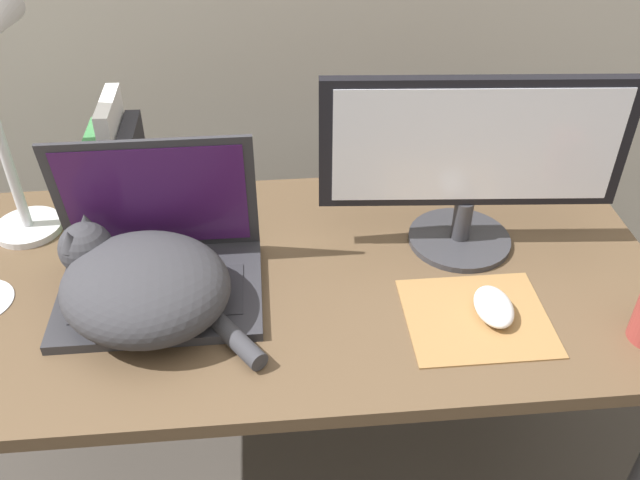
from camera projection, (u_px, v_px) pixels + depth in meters
name	position (u px, v px, depth m)	size (l,w,h in m)	color
desk	(300.00, 305.00, 1.28)	(1.32, 0.65, 0.71)	brown
laptop	(159.00, 263.00, 1.18)	(0.35, 0.25, 0.27)	#2D2D33
cat	(142.00, 284.00, 1.11)	(0.37, 0.34, 0.14)	#333338
external_monitor	(472.00, 159.00, 1.20)	(0.54, 0.20, 0.34)	#333338
mousepad	(477.00, 317.00, 1.14)	(0.24, 0.21, 0.00)	olive
computer_mouse	(494.00, 307.00, 1.14)	(0.06, 0.10, 0.03)	silver
book_row	(119.00, 169.00, 1.32)	(0.10, 0.15, 0.26)	#387A42
webcam	(216.00, 177.00, 1.42)	(0.04, 0.04, 0.07)	#232328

